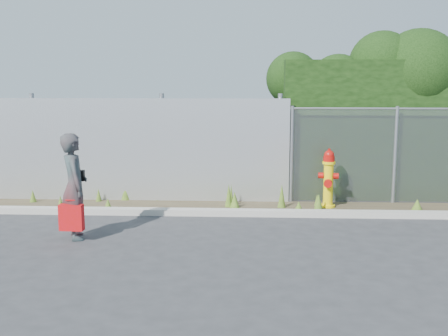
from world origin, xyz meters
TOP-DOWN VIEW (x-y plane):
  - ground at (0.00, 0.00)m, footprint 80.00×80.00m
  - curb at (0.00, 1.80)m, footprint 16.00×0.22m
  - weed_strip at (-0.48, 2.42)m, footprint 16.00×1.33m
  - corrugated_fence at (-3.25, 3.01)m, footprint 8.50×0.21m
  - chainlink_fence at (4.25, 3.00)m, footprint 6.50×0.07m
  - hedge at (4.48, 4.00)m, footprint 7.67×1.94m
  - fire_hydrant at (1.77, 2.52)m, footprint 0.41×0.37m
  - woman at (-2.71, 0.19)m, footprint 0.65×0.76m
  - red_tote_bag at (-2.71, -0.03)m, footprint 0.39×0.14m
  - black_shoulder_bag at (-2.69, 0.29)m, footprint 0.24×0.10m

SIDE VIEW (x-z plane):
  - ground at x=0.00m, z-range 0.00..0.00m
  - curb at x=0.00m, z-range 0.00..0.12m
  - weed_strip at x=-0.48m, z-range -0.14..0.36m
  - red_tote_bag at x=-2.71m, z-range 0.15..0.66m
  - fire_hydrant at x=1.77m, z-range -0.02..1.20m
  - woman at x=-2.71m, z-range 0.00..1.76m
  - chainlink_fence at x=4.25m, z-range 0.01..2.06m
  - black_shoulder_bag at x=-2.69m, z-range 0.95..1.13m
  - corrugated_fence at x=-3.25m, z-range -0.05..2.25m
  - hedge at x=4.48m, z-range 0.15..3.83m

